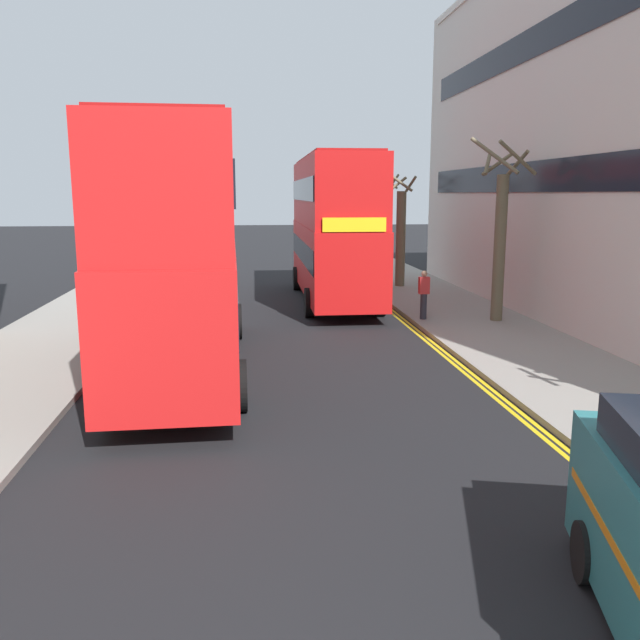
% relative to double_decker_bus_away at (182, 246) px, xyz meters
% --- Properties ---
extents(sidewalk_right, '(4.00, 80.00, 0.14)m').
position_rel_double_decker_bus_away_xyz_m(sidewalk_right, '(8.93, 1.71, -2.96)').
color(sidewalk_right, gray).
rests_on(sidewalk_right, ground).
extents(sidewalk_left, '(4.00, 80.00, 0.14)m').
position_rel_double_decker_bus_away_xyz_m(sidewalk_left, '(-4.07, 1.71, -2.96)').
color(sidewalk_left, gray).
rests_on(sidewalk_left, ground).
extents(kerb_line_outer, '(0.10, 56.00, 0.01)m').
position_rel_double_decker_bus_away_xyz_m(kerb_line_outer, '(6.83, -0.29, -3.03)').
color(kerb_line_outer, yellow).
rests_on(kerb_line_outer, ground).
extents(kerb_line_inner, '(0.10, 56.00, 0.01)m').
position_rel_double_decker_bus_away_xyz_m(kerb_line_inner, '(6.67, -0.29, -3.03)').
color(kerb_line_inner, yellow).
rests_on(kerb_line_inner, ground).
extents(double_decker_bus_away, '(2.97, 10.86, 5.64)m').
position_rel_double_decker_bus_away_xyz_m(double_decker_bus_away, '(0.00, 0.00, 0.00)').
color(double_decker_bus_away, red).
rests_on(double_decker_bus_away, ground).
extents(double_decker_bus_oncoming, '(2.87, 10.83, 5.64)m').
position_rel_double_decker_bus_away_xyz_m(double_decker_bus_oncoming, '(4.91, 9.86, 0.00)').
color(double_decker_bus_oncoming, red).
rests_on(double_decker_bus_oncoming, ground).
extents(pedestrian_far, '(0.34, 0.22, 1.62)m').
position_rel_double_decker_bus_away_xyz_m(pedestrian_far, '(7.31, 5.09, -2.04)').
color(pedestrian_far, '#2D2D38').
rests_on(pedestrian_far, sidewalk_right).
extents(street_tree_near, '(1.52, 1.48, 5.31)m').
position_rel_double_decker_bus_away_xyz_m(street_tree_near, '(9.11, 20.25, -0.49)').
color(street_tree_near, '#6B6047').
rests_on(street_tree_near, sidewalk_right).
extents(street_tree_mid, '(2.04, 1.89, 5.84)m').
position_rel_double_decker_bus_away_xyz_m(street_tree_mid, '(9.63, 4.61, -0.17)').
color(street_tree_mid, '#6B6047').
rests_on(street_tree_mid, sidewalk_right).
extents(street_tree_far, '(1.24, 1.26, 4.93)m').
position_rel_double_decker_bus_away_xyz_m(street_tree_far, '(8.37, 13.09, -0.64)').
color(street_tree_far, '#6B6047').
rests_on(street_tree_far, sidewalk_right).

